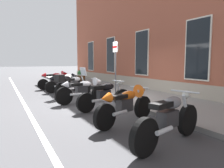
# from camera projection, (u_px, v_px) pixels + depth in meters

# --- Properties ---
(ground_plane) EXTENTS (140.00, 140.00, 0.00)m
(ground_plane) POSITION_uv_depth(u_px,v_px,m) (108.00, 100.00, 8.64)
(ground_plane) COLOR #38383A
(sidewalk) EXTENTS (32.11, 3.15, 0.12)m
(sidewalk) POSITION_uv_depth(u_px,v_px,m) (138.00, 95.00, 9.38)
(sidewalk) COLOR slate
(sidewalk) RESTS_ON ground_plane
(lane_stripe) EXTENTS (32.11, 0.12, 0.01)m
(lane_stripe) POSITION_uv_depth(u_px,v_px,m) (26.00, 108.00, 7.13)
(lane_stripe) COLOR silver
(lane_stripe) RESTS_ON ground_plane
(brick_pub_facade) EXTENTS (26.11, 7.19, 9.06)m
(brick_pub_facade) POSITION_uv_depth(u_px,v_px,m) (215.00, 9.00, 11.32)
(brick_pub_facade) COLOR brown
(brick_pub_facade) RESTS_ON ground_plane
(motorcycle_red_sport) EXTENTS (0.62, 2.01, 1.07)m
(motorcycle_red_sport) POSITION_uv_depth(u_px,v_px,m) (56.00, 79.00, 12.15)
(motorcycle_red_sport) COLOR black
(motorcycle_red_sport) RESTS_ON ground_plane
(motorcycle_black_sport) EXTENTS (0.62, 2.04, 0.98)m
(motorcycle_black_sport) POSITION_uv_depth(u_px,v_px,m) (66.00, 82.00, 10.86)
(motorcycle_black_sport) COLOR black
(motorcycle_black_sport) RESTS_ON ground_plane
(motorcycle_silver_touring) EXTENTS (1.00, 1.98, 1.34)m
(motorcycle_silver_touring) POSITION_uv_depth(u_px,v_px,m) (72.00, 85.00, 9.43)
(motorcycle_silver_touring) COLOR black
(motorcycle_silver_touring) RESTS_ON ground_plane
(motorcycle_white_sport) EXTENTS (0.63, 2.21, 0.98)m
(motorcycle_white_sport) POSITION_uv_depth(u_px,v_px,m) (85.00, 89.00, 8.01)
(motorcycle_white_sport) COLOR black
(motorcycle_white_sport) RESTS_ON ground_plane
(motorcycle_black_naked) EXTENTS (0.65, 2.12, 0.95)m
(motorcycle_black_naked) POSITION_uv_depth(u_px,v_px,m) (106.00, 95.00, 6.87)
(motorcycle_black_naked) COLOR black
(motorcycle_black_naked) RESTS_ON ground_plane
(motorcycle_orange_sport) EXTENTS (0.84, 2.06, 0.98)m
(motorcycle_orange_sport) POSITION_uv_depth(u_px,v_px,m) (128.00, 103.00, 5.30)
(motorcycle_orange_sport) COLOR black
(motorcycle_orange_sport) RESTS_ON ground_plane
(motorcycle_grey_naked) EXTENTS (0.79, 2.15, 1.00)m
(motorcycle_grey_naked) POSITION_uv_depth(u_px,v_px,m) (170.00, 119.00, 3.93)
(motorcycle_grey_naked) COLOR black
(motorcycle_grey_naked) RESTS_ON ground_plane
(parking_sign) EXTENTS (0.36, 0.07, 2.36)m
(parking_sign) POSITION_uv_depth(u_px,v_px,m) (115.00, 61.00, 8.84)
(parking_sign) COLOR #4C4C51
(parking_sign) RESTS_ON sidewalk
(barrel_planter) EXTENTS (0.65, 0.65, 0.92)m
(barrel_planter) POSITION_uv_depth(u_px,v_px,m) (80.00, 78.00, 13.57)
(barrel_planter) COLOR brown
(barrel_planter) RESTS_ON sidewalk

